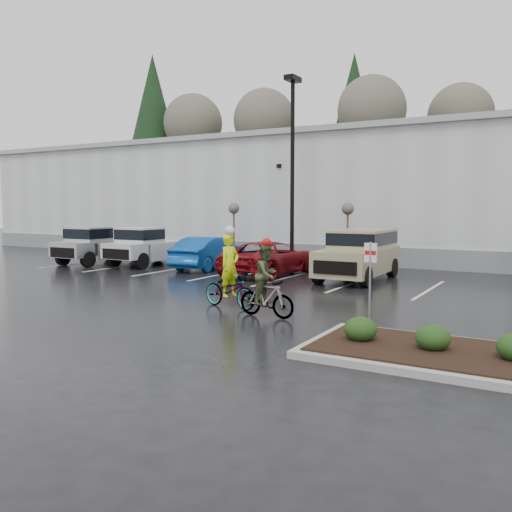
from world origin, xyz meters
The scene contains 16 objects.
ground centered at (0.00, 0.00, 0.00)m, with size 120.00×120.00×0.00m, color black.
warehouse centered at (0.00, 21.99, 3.65)m, with size 60.50×15.50×7.20m.
wooded_ridge centered at (0.00, 45.00, 3.00)m, with size 80.00×25.00×6.00m, color #1F3C19.
lamppost centered at (-4.00, 12.00, 5.69)m, with size 0.50×1.00×9.22m.
sapling_west centered at (-8.00, 13.00, 2.73)m, with size 0.60×0.60×3.20m.
sapling_mid centered at (-1.50, 13.00, 2.73)m, with size 0.60×0.60×3.20m.
shrub_a centered at (4.00, -1.00, 0.41)m, with size 0.70×0.70×0.52m, color black.
shrub_b centered at (5.50, -1.00, 0.41)m, with size 0.70×0.70×0.52m, color black.
fire_lane_sign centered at (3.80, 0.20, 1.41)m, with size 0.30×0.05×2.20m.
pickup_silver centered at (-13.68, 8.82, 0.98)m, with size 2.10×5.20×1.96m, color #B4B7BC, non-canonical shape.
pickup_white centered at (-10.82, 9.53, 0.98)m, with size 2.10×5.20×1.96m, color beige, non-canonical shape.
car_blue centered at (-7.22, 9.50, 0.78)m, with size 1.65×4.73×1.56m, color #0D4699.
car_red centered at (-3.57, 8.95, 0.74)m, with size 2.47×5.36×1.49m, color maroon.
suv_tan centered at (0.35, 9.25, 1.03)m, with size 2.20×5.10×2.06m, color #9B9269, non-canonical shape.
cyclist_hivis centered at (-0.90, 1.50, 0.75)m, with size 2.12×1.12×2.45m.
cyclist_olive centered at (0.70, 0.85, 0.80)m, with size 1.70×0.83×2.17m.
Camera 1 is at (7.71, -11.93, 3.02)m, focal length 38.00 mm.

